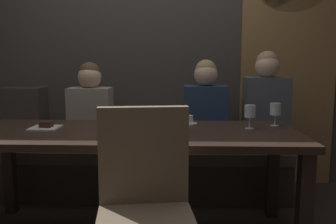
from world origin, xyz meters
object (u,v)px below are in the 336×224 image
(wine_glass_center_front, at_px, (132,117))
(wine_glass_center_back, at_px, (128,114))
(wine_glass_end_right, at_px, (250,112))
(dining_table, at_px, (133,143))
(diner_far_end, at_px, (266,103))
(diner_redhead, at_px, (91,108))
(dessert_plate, at_px, (45,126))
(wine_glass_far_right, at_px, (181,115))
(wine_glass_end_left, at_px, (117,120))
(banquette_bench, at_px, (144,172))
(espresso_cup, at_px, (189,121))
(chair_near_side, at_px, (145,198))
(wine_glass_near_right, at_px, (275,110))
(diner_bearded, at_px, (205,107))

(wine_glass_center_front, bearing_deg, wine_glass_center_back, 107.72)
(wine_glass_end_right, relative_size, wine_glass_center_front, 1.00)
(dining_table, bearing_deg, diner_far_end, 33.72)
(diner_redhead, bearing_deg, dessert_plate, -102.76)
(wine_glass_far_right, distance_m, dessert_plate, 0.94)
(wine_glass_end_left, relative_size, wine_glass_center_front, 1.00)
(diner_redhead, distance_m, wine_glass_far_right, 1.11)
(diner_redhead, relative_size, wine_glass_end_left, 4.53)
(wine_glass_far_right, relative_size, dessert_plate, 0.86)
(diner_far_end, xyz_separation_m, wine_glass_end_left, (-1.11, -0.93, 0.01))
(diner_redhead, xyz_separation_m, diner_far_end, (1.50, -0.01, 0.05))
(banquette_bench, bearing_deg, wine_glass_far_right, -67.88)
(dining_table, distance_m, wine_glass_far_right, 0.39)
(wine_glass_far_right, bearing_deg, wine_glass_end_right, 20.86)
(wine_glass_end_right, distance_m, wine_glass_center_back, 0.83)
(banquette_bench, height_order, wine_glass_end_left, wine_glass_end_left)
(wine_glass_end_right, height_order, espresso_cup, wine_glass_end_right)
(chair_near_side, bearing_deg, wine_glass_near_right, 47.79)
(diner_far_end, distance_m, wine_glass_far_right, 1.06)
(diner_bearded, distance_m, wine_glass_far_right, 0.81)
(wine_glass_end_right, relative_size, wine_glass_near_right, 1.00)
(diner_bearded, distance_m, wine_glass_center_front, 0.99)
(wine_glass_far_right, height_order, wine_glass_center_back, same)
(diner_far_end, xyz_separation_m, wine_glass_center_back, (-1.07, -0.72, 0.01))
(diner_far_end, relative_size, wine_glass_center_front, 5.09)
(wine_glass_far_right, distance_m, espresso_cup, 0.36)
(diner_redhead, bearing_deg, wine_glass_center_front, -60.87)
(wine_glass_center_front, bearing_deg, wine_glass_end_right, 17.48)
(chair_near_side, relative_size, wine_glass_far_right, 5.98)
(chair_near_side, height_order, wine_glass_center_front, chair_near_side)
(diner_bearded, bearing_deg, diner_redhead, 179.35)
(wine_glass_far_right, bearing_deg, dessert_plate, 171.57)
(dining_table, xyz_separation_m, wine_glass_end_right, (0.79, 0.10, 0.20))
(diner_redhead, bearing_deg, wine_glass_end_right, -26.02)
(dining_table, xyz_separation_m, wine_glass_center_back, (-0.03, -0.02, 0.20))
(dining_table, distance_m, wine_glass_near_right, 1.03)
(banquette_bench, distance_m, wine_glass_far_right, 1.05)
(diner_redhead, relative_size, wine_glass_center_back, 4.53)
(dining_table, relative_size, diner_far_end, 2.63)
(wine_glass_end_right, bearing_deg, wine_glass_center_front, -162.52)
(chair_near_side, relative_size, espresso_cup, 8.17)
(diner_far_end, bearing_deg, chair_near_side, -122.20)
(diner_redhead, distance_m, wine_glass_end_left, 1.03)
(wine_glass_center_front, bearing_deg, diner_redhead, 119.13)
(espresso_cup, bearing_deg, wine_glass_center_front, -131.75)
(wine_glass_center_back, bearing_deg, wine_glass_near_right, 12.55)
(wine_glass_end_left, bearing_deg, diner_redhead, 112.90)
(wine_glass_end_right, distance_m, wine_glass_center_front, 0.81)
(chair_near_side, xyz_separation_m, wine_glass_center_back, (-0.18, 0.70, 0.30))
(chair_near_side, relative_size, diner_bearded, 1.28)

